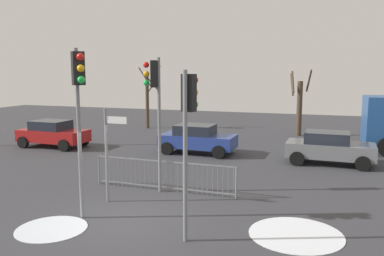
{
  "coord_description": "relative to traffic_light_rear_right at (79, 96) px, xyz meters",
  "views": [
    {
      "loc": [
        5.32,
        -9.79,
        4.2
      ],
      "look_at": [
        0.83,
        3.47,
        2.18
      ],
      "focal_mm": 37.29,
      "sensor_mm": 36.0,
      "label": 1
    }
  ],
  "objects": [
    {
      "name": "car_red_far",
      "position": [
        -7.87,
        8.82,
        -2.75
      ],
      "size": [
        3.84,
        2.0,
        1.47
      ],
      "rotation": [
        0.0,
        0.0,
        -0.03
      ],
      "color": "maroon",
      "rests_on": "ground"
    },
    {
      "name": "snow_patch_kerb",
      "position": [
        5.81,
        0.83,
        -3.51
      ],
      "size": [
        2.43,
        2.43,
        0.01
      ],
      "primitive_type": "cylinder",
      "color": "white",
      "rests_on": "ground"
    },
    {
      "name": "bare_tree_centre",
      "position": [
        -5.93,
        17.17,
        -1.22
      ],
      "size": [
        1.59,
        1.96,
        4.56
      ],
      "color": "#473828",
      "rests_on": "ground"
    },
    {
      "name": "pedestrian_guard_railing",
      "position": [
        1.08,
        3.27,
        -2.97
      ],
      "size": [
        5.3,
        0.13,
        1.07
      ],
      "rotation": [
        0.0,
        0.0,
        -0.01
      ],
      "color": "slate",
      "rests_on": "ground"
    },
    {
      "name": "snow_patch_island",
      "position": [
        -0.42,
        -0.88,
        -3.51
      ],
      "size": [
        1.88,
        1.88,
        0.01
      ],
      "primitive_type": "cylinder",
      "color": "silver",
      "rests_on": "ground"
    },
    {
      "name": "traffic_light_rear_left",
      "position": [
        0.88,
        3.07,
        -0.12
      ],
      "size": [
        0.54,
        0.39,
        4.64
      ],
      "rotation": [
        0.0,
        0.0,
        1.96
      ],
      "color": "slate",
      "rests_on": "ground"
    },
    {
      "name": "direction_sign_post",
      "position": [
        -0.1,
        1.6,
        -1.82
      ],
      "size": [
        0.79,
        0.09,
        3.02
      ],
      "rotation": [
        0.0,
        0.0,
        0.0
      ],
      "color": "slate",
      "rests_on": "ground"
    },
    {
      "name": "ground_plane",
      "position": [
        1.08,
        0.49,
        -3.52
      ],
      "size": [
        60.0,
        60.0,
        0.0
      ],
      "primitive_type": "plane",
      "color": "#38383D"
    },
    {
      "name": "bare_tree_left",
      "position": [
        4.73,
        17.19,
        -1.5
      ],
      "size": [
        1.43,
        1.41,
        4.26
      ],
      "color": "#473828",
      "rests_on": "ground"
    },
    {
      "name": "traffic_light_rear_right",
      "position": [
        0.0,
        0.0,
        0.0
      ],
      "size": [
        0.48,
        0.45,
        4.81
      ],
      "rotation": [
        0.0,
        0.0,
        4.01
      ],
      "color": "slate",
      "rests_on": "ground"
    },
    {
      "name": "car_grey_near",
      "position": [
        6.61,
        9.41,
        -2.75
      ],
      "size": [
        3.85,
        2.03,
        1.47
      ],
      "rotation": [
        0.0,
        0.0,
        -0.03
      ],
      "color": "slate",
      "rests_on": "ground"
    },
    {
      "name": "traffic_light_mid_left",
      "position": [
        3.26,
        -0.29,
        -0.42
      ],
      "size": [
        0.36,
        0.56,
        4.22
      ],
      "rotation": [
        0.0,
        0.0,
        6.06
      ],
      "color": "slate",
      "rests_on": "ground"
    },
    {
      "name": "car_blue_trailing",
      "position": [
        0.23,
        9.74,
        -2.75
      ],
      "size": [
        3.84,
        2.0,
        1.47
      ],
      "rotation": [
        0.0,
        0.0,
        -0.02
      ],
      "color": "navy",
      "rests_on": "ground"
    }
  ]
}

